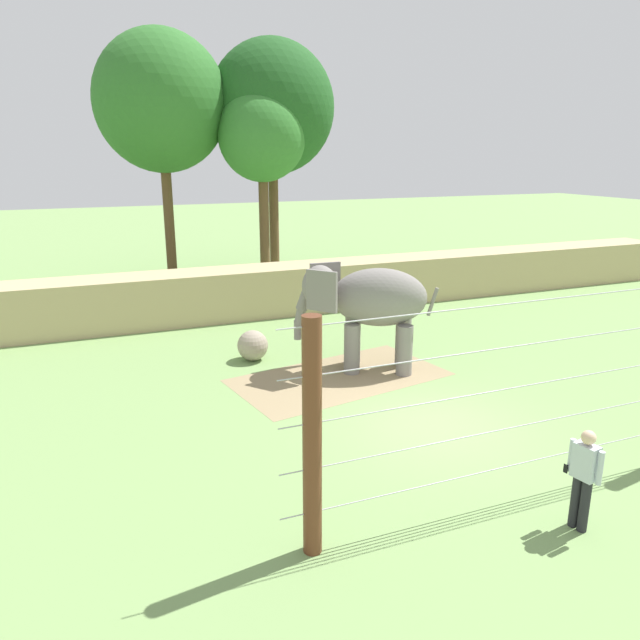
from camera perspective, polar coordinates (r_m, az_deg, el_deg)
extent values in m
plane|color=#759956|center=(13.39, 10.46, -9.74)|extent=(120.00, 120.00, 0.00)
cube|color=#937F5B|center=(15.77, 1.89, -5.47)|extent=(5.94, 3.89, 0.01)
cube|color=tan|center=(22.03, -3.86, 2.96)|extent=(36.00, 1.80, 1.72)
cylinder|color=gray|center=(15.87, 3.06, -2.77)|extent=(0.43, 0.43, 1.35)
cylinder|color=gray|center=(16.58, 3.14, -1.96)|extent=(0.43, 0.43, 1.35)
cylinder|color=gray|center=(15.89, 8.05, -2.87)|extent=(0.43, 0.43, 1.35)
cylinder|color=gray|center=(16.60, 7.92, -2.06)|extent=(0.43, 0.43, 1.35)
ellipsoid|color=gray|center=(15.86, 5.67, 2.18)|extent=(2.85, 2.34, 1.55)
ellipsoid|color=gray|center=(15.85, -0.01, 3.25)|extent=(1.33, 1.38, 1.12)
cube|color=gray|center=(15.28, 0.17, 2.78)|extent=(0.61, 0.74, 1.06)
cube|color=gray|center=(16.41, 0.49, 3.68)|extent=(0.87, 0.12, 1.06)
cylinder|color=gray|center=(15.98, -1.50, 1.88)|extent=(0.56, 0.49, 0.61)
cylinder|color=gray|center=(16.10, -1.90, 0.42)|extent=(0.42, 0.38, 0.57)
cylinder|color=gray|center=(16.22, -2.16, -0.94)|extent=(0.27, 0.27, 0.53)
cylinder|color=gray|center=(15.97, 10.70, 1.72)|extent=(0.31, 0.22, 0.77)
sphere|color=gray|center=(17.01, -6.44, -2.43)|extent=(0.87, 0.87, 0.87)
cylinder|color=brown|center=(8.53, -0.75, -11.35)|extent=(0.28, 0.28, 3.61)
cylinder|color=#B7B7BC|center=(10.96, 19.29, -12.62)|extent=(8.87, 0.02, 0.02)
cylinder|color=#B7B7BC|center=(10.66, 19.63, -9.27)|extent=(8.87, 0.02, 0.02)
cylinder|color=#B7B7BC|center=(10.39, 19.99, -5.73)|extent=(8.87, 0.02, 0.02)
cylinder|color=#B7B7BC|center=(10.17, 20.35, -2.02)|extent=(8.87, 0.02, 0.02)
cylinder|color=#B7B7BC|center=(9.99, 20.73, 1.84)|extent=(8.87, 0.02, 0.02)
cylinder|color=#232328|center=(10.47, 23.92, -15.88)|extent=(0.15, 0.15, 0.88)
cylinder|color=#232328|center=(10.54, 23.17, -15.56)|extent=(0.15, 0.15, 0.88)
cube|color=silver|center=(10.16, 23.99, -12.23)|extent=(0.28, 0.40, 0.56)
sphere|color=beige|center=(9.99, 24.24, -10.19)|extent=(0.22, 0.22, 0.22)
cylinder|color=silver|center=(10.06, 25.15, -12.68)|extent=(0.11, 0.11, 0.54)
cylinder|color=silver|center=(10.27, 22.86, -11.78)|extent=(0.11, 0.11, 0.54)
cube|color=black|center=(10.32, 22.37, -12.97)|extent=(0.03, 0.07, 0.14)
cylinder|color=brown|center=(28.51, -4.40, 9.45)|extent=(0.44, 0.44, 5.27)
ellipsoid|color=#1E511E|center=(28.41, -4.62, 19.55)|extent=(5.60, 5.60, 5.88)
cylinder|color=brown|center=(27.76, -14.18, 9.00)|extent=(0.44, 0.44, 5.40)
ellipsoid|color=#2D6B28|center=(27.68, -14.92, 19.48)|extent=(5.60, 5.60, 5.88)
cylinder|color=brown|center=(27.08, -5.32, 8.64)|extent=(0.44, 0.44, 4.83)
ellipsoid|color=#33752D|center=(26.89, -5.55, 17.18)|extent=(3.79, 3.79, 3.98)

